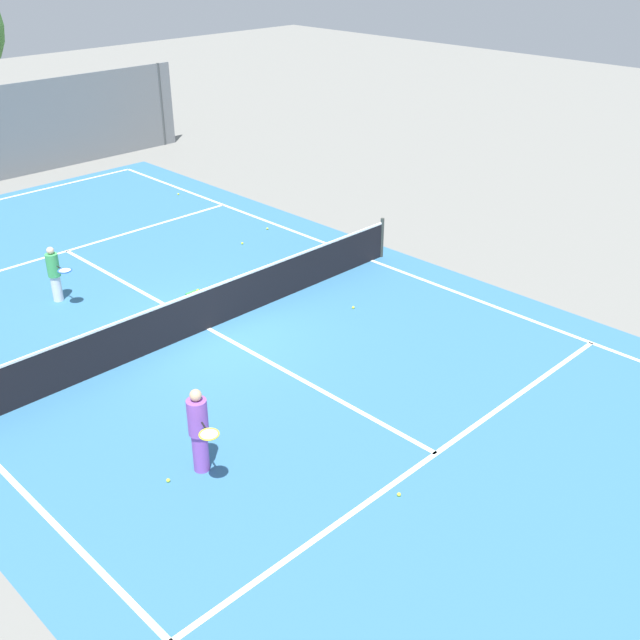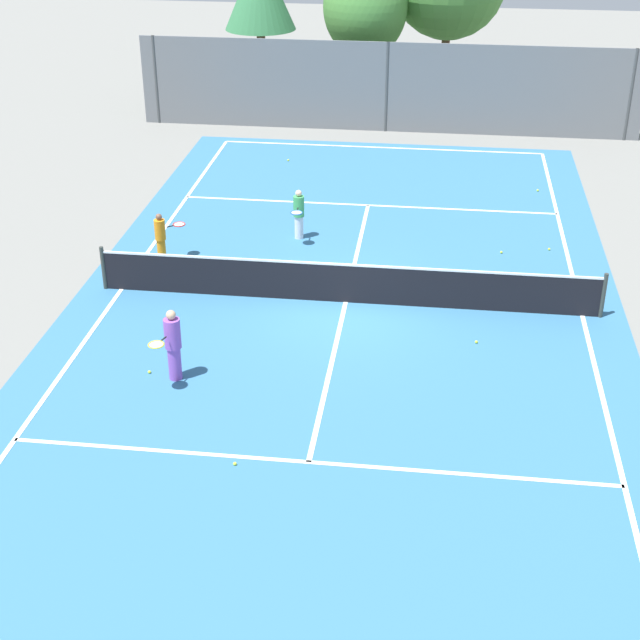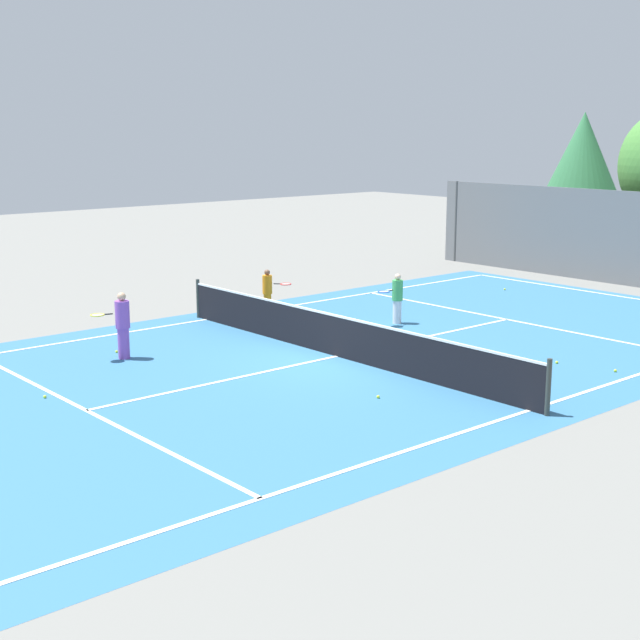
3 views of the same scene
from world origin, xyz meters
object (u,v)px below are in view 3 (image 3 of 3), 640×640
tennis_ball_4 (505,289)px  player_1 (268,291)px  tennis_ball_3 (615,371)px  tennis_ball_5 (45,397)px  ball_crate (383,346)px  tennis_ball_6 (557,362)px  tennis_ball_0 (378,397)px  player_0 (397,298)px  tennis_ball_2 (117,352)px  player_2 (122,325)px

tennis_ball_4 → player_1: bearing=-103.2°
tennis_ball_3 → tennis_ball_5: 12.16m
ball_crate → tennis_ball_6: (3.29, 2.31, -0.15)m
tennis_ball_0 → tennis_ball_3: size_ratio=1.00×
tennis_ball_3 → tennis_ball_6: 1.32m
tennis_ball_0 → tennis_ball_4: bearing=117.2°
player_0 → tennis_ball_2: bearing=-105.2°
player_1 → tennis_ball_0: bearing=-23.0°
tennis_ball_3 → tennis_ball_0: bearing=-110.5°
player_0 → tennis_ball_4: 6.63m
tennis_ball_2 → tennis_ball_3: (8.75, 7.50, 0.00)m
player_2 → tennis_ball_6: (6.89, 7.26, -0.78)m
player_0 → tennis_ball_3: bearing=0.3°
tennis_ball_2 → tennis_ball_6: (7.48, 7.13, 0.00)m
tennis_ball_0 → tennis_ball_6: size_ratio=1.00×
ball_crate → tennis_ball_0: ball_crate is taller
tennis_ball_5 → tennis_ball_6: (5.07, 10.01, 0.00)m
player_1 → ball_crate: size_ratio=3.07×
player_2 → tennis_ball_0: player_2 is taller
ball_crate → player_1: bearing=172.5°
tennis_ball_3 → tennis_ball_6: (-1.27, -0.37, 0.00)m
tennis_ball_4 → tennis_ball_2: bearing=-92.9°
tennis_ball_0 → player_2: bearing=-159.6°
tennis_ball_4 → tennis_ball_5: same height
player_2 → tennis_ball_0: (6.15, 2.29, -0.78)m
tennis_ball_2 → tennis_ball_4: 13.93m
player_1 → tennis_ball_3: 10.21m
ball_crate → tennis_ball_4: size_ratio=6.45×
tennis_ball_6 → tennis_ball_3: bearing=16.2°
player_1 → ball_crate: (5.43, -0.72, -0.50)m
player_0 → player_1: size_ratio=1.06×
player_2 → ball_crate: bearing=54.0°
player_2 → ball_crate: player_2 is taller
ball_crate → tennis_ball_4: 9.74m
tennis_ball_0 → ball_crate: bearing=133.8°
player_0 → tennis_ball_6: 5.50m
tennis_ball_0 → tennis_ball_4: 13.22m
tennis_ball_0 → player_1: bearing=157.0°
player_0 → ball_crate: player_0 is taller
player_1 → tennis_ball_6: player_1 is taller
player_2 → tennis_ball_4: (0.12, 14.05, -0.78)m
player_0 → ball_crate: (2.16, -2.64, -0.54)m
player_2 → tennis_ball_4: player_2 is taller
ball_crate → tennis_ball_3: 5.29m
tennis_ball_5 → tennis_ball_4: bearing=95.8°
player_2 → tennis_ball_2: 0.99m
player_2 → tennis_ball_3: 11.20m
tennis_ball_0 → tennis_ball_6: same height
player_0 → tennis_ball_5: player_0 is taller
tennis_ball_2 → tennis_ball_3: 11.52m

